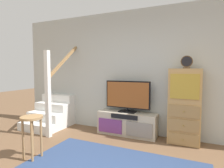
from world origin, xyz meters
TOP-DOWN VIEW (x-y plane):
  - back_wall at (0.00, 2.46)m, footprint 6.40×0.12m
  - media_console at (-0.30, 2.19)m, footprint 1.28×0.38m
  - television at (-0.30, 2.22)m, footprint 0.98×0.22m
  - side_cabinet at (0.85, 2.20)m, footprint 0.58×0.38m
  - desk_clock at (0.86, 2.19)m, footprint 0.21×0.08m
  - staircase at (-2.24, 2.20)m, footprint 1.00×1.36m
  - bar_stool_near at (-1.30, 0.56)m, footprint 0.34×0.34m

SIDE VIEW (x-z plane):
  - media_console at x=-0.30m, z-range 0.00..0.49m
  - staircase at x=-2.24m, z-range -0.73..1.47m
  - bar_stool_near at x=-1.30m, z-range 0.17..0.85m
  - side_cabinet at x=0.85m, z-range 0.00..1.43m
  - television at x=-0.30m, z-range 0.51..1.19m
  - back_wall at x=0.00m, z-range 0.00..2.70m
  - desk_clock at x=0.86m, z-range 1.43..1.67m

